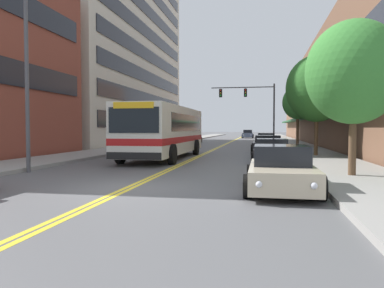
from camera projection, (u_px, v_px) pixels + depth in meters
ground_plane at (230, 142)px, 47.24m from camera, size 240.00×240.00×0.00m
sidewalk_left at (175, 141)px, 48.54m from camera, size 3.32×106.00×0.16m
sidewalk_right at (289, 142)px, 45.93m from camera, size 3.32×106.00×0.16m
centre_line at (230, 142)px, 47.24m from camera, size 0.34×106.00×0.01m
office_tower_left at (102, 48)px, 44.82m from camera, size 12.08×31.67×22.82m
storefront_row_right at (340, 98)px, 44.64m from camera, size 9.10×68.00×10.81m
city_bus at (165, 130)px, 21.96m from camera, size 2.94×10.99×2.96m
car_white_parked_left_mid at (191, 137)px, 44.41m from camera, size 2.20×4.42×1.40m
car_silver_parked_left_far at (165, 142)px, 31.79m from camera, size 2.09×4.90×1.28m
car_champagne_parked_right_foreground at (281, 170)px, 10.47m from camera, size 1.99×4.20×1.28m
car_beige_parked_right_mid at (266, 140)px, 36.68m from camera, size 2.09×4.17×1.28m
car_charcoal_parked_right_far at (268, 145)px, 25.55m from camera, size 2.20×4.28×1.27m
car_dark_grey_parked_right_end at (272, 151)px, 19.53m from camera, size 2.08×4.30×1.21m
car_slate_blue_moving_lead at (248, 134)px, 66.71m from camera, size 2.04×4.87×1.45m
traffic_signal_mast at (252, 101)px, 41.59m from camera, size 7.05×0.38×6.66m
street_lamp_left_near at (31, 37)px, 14.65m from camera, size 2.00×0.28×9.22m
street_tree_right_near at (354, 72)px, 12.62m from camera, size 3.19×3.19×5.24m
street_tree_right_mid at (317, 89)px, 21.99m from camera, size 3.57×3.57×5.89m
street_tree_right_far at (298, 103)px, 32.18m from camera, size 2.64×2.64×5.26m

